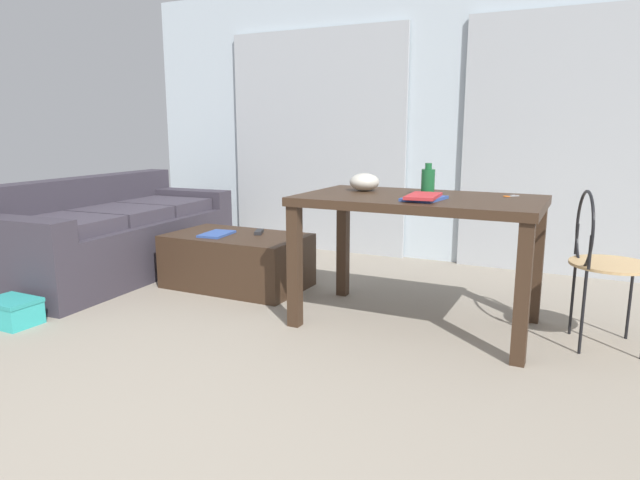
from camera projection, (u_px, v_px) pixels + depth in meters
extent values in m
plane|color=gray|center=(330.00, 337.00, 3.09)|extent=(8.32, 8.32, 0.00)
cube|color=silver|center=(437.00, 121.00, 4.73)|extent=(5.83, 0.10, 2.41)
cube|color=#B2B7BC|center=(316.00, 143.00, 5.18)|extent=(1.75, 0.03, 2.02)
cube|color=#B2B7BC|center=(579.00, 146.00, 4.21)|extent=(1.75, 0.03, 2.02)
cube|color=#38333D|center=(117.00, 247.00, 4.42)|extent=(1.02, 2.06, 0.43)
cube|color=#38333D|center=(80.00, 198.00, 4.48)|extent=(0.33, 2.02, 0.32)
cube|color=#38333D|center=(185.00, 198.00, 5.18)|extent=(0.90, 0.26, 0.15)
cube|color=#38333D|center=(13.00, 229.00, 3.55)|extent=(0.90, 0.26, 0.15)
cube|color=#3E3944|center=(164.00, 206.00, 4.84)|extent=(0.68, 0.55, 0.10)
cube|color=#3E3944|center=(120.00, 214.00, 4.35)|extent=(0.68, 0.55, 0.10)
cube|color=#3E3944|center=(65.00, 225.00, 3.87)|extent=(0.68, 0.55, 0.10)
cube|color=#382619|center=(237.00, 261.00, 4.06)|extent=(0.99, 0.60, 0.39)
cube|color=#382619|center=(419.00, 201.00, 3.17)|extent=(1.35, 0.79, 0.05)
cube|color=#382619|center=(295.00, 267.00, 3.21)|extent=(0.07, 0.07, 0.71)
cube|color=#382619|center=(522.00, 295.00, 2.67)|extent=(0.07, 0.07, 0.71)
cube|color=#382619|center=(343.00, 245.00, 3.82)|extent=(0.07, 0.07, 0.71)
cube|color=#382619|center=(537.00, 264.00, 3.28)|extent=(0.07, 0.07, 0.71)
cylinder|color=tan|center=(612.00, 264.00, 2.88)|extent=(0.41, 0.41, 0.02)
cylinder|color=black|center=(630.00, 300.00, 3.03)|extent=(0.02, 0.02, 0.44)
cylinder|color=black|center=(583.00, 313.00, 2.83)|extent=(0.02, 0.02, 0.44)
cylinder|color=black|center=(573.00, 296.00, 3.10)|extent=(0.02, 0.02, 0.44)
torus|color=black|center=(585.00, 229.00, 2.88)|extent=(0.10, 0.40, 0.41)
cylinder|color=black|center=(590.00, 253.00, 2.73)|extent=(0.02, 0.02, 0.17)
cylinder|color=black|center=(577.00, 239.00, 3.07)|extent=(0.02, 0.02, 0.17)
cylinder|color=#195B2D|center=(428.00, 182.00, 3.20)|extent=(0.08, 0.08, 0.15)
cylinder|color=#195B2D|center=(429.00, 166.00, 3.18)|extent=(0.04, 0.04, 0.04)
ellipsoid|color=beige|center=(364.00, 182.00, 3.43)|extent=(0.18, 0.18, 0.11)
cube|color=#33519E|center=(424.00, 198.00, 3.00)|extent=(0.21, 0.29, 0.02)
cube|color=red|center=(423.00, 196.00, 2.98)|extent=(0.18, 0.30, 0.02)
cube|color=#9EA0A5|center=(512.00, 196.00, 3.17)|extent=(0.03, 0.07, 0.00)
torus|color=orange|center=(507.00, 196.00, 3.13)|extent=(0.03, 0.03, 0.00)
cube|color=#9EA0A5|center=(514.00, 196.00, 3.16)|extent=(0.06, 0.06, 0.00)
torus|color=orange|center=(506.00, 196.00, 3.14)|extent=(0.03, 0.03, 0.00)
cube|color=#232326|center=(259.00, 232.00, 4.07)|extent=(0.11, 0.16, 0.02)
cube|color=#33519E|center=(217.00, 234.00, 4.01)|extent=(0.20, 0.29, 0.02)
cube|color=#33B2AD|center=(12.00, 314.00, 3.28)|extent=(0.29, 0.22, 0.13)
cube|color=teal|center=(11.00, 301.00, 3.27)|extent=(0.30, 0.22, 0.02)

